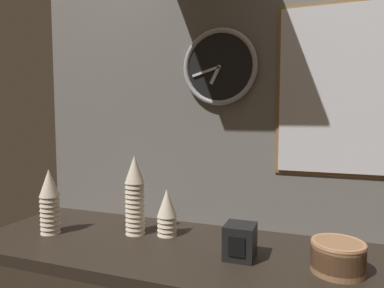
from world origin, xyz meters
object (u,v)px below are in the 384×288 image
cup_stack_far_left (50,201)px  menu_board (337,90)px  wall_clock (220,67)px  cup_stack_center_left (135,195)px  cup_stack_center (167,212)px  napkin_dispenser (240,241)px  bowl_stack_far_right (338,256)px

cup_stack_far_left → menu_board: (1.02, 0.30, 0.42)m
wall_clock → menu_board: size_ratio=0.49×
cup_stack_center_left → menu_board: (0.71, 0.20, 0.39)m
cup_stack_far_left → wall_clock: 0.84m
cup_stack_center → napkin_dispenser: cup_stack_center is taller
wall_clock → cup_stack_far_left: bearing=-153.7°
cup_stack_far_left → napkin_dispenser: (0.74, 0.02, -0.07)m
cup_stack_center → cup_stack_center_left: (-0.12, -0.03, 0.06)m
bowl_stack_far_right → wall_clock: 0.79m
cup_stack_far_left → wall_clock: size_ratio=0.83×
cup_stack_far_left → cup_stack_center_left: (0.31, 0.11, 0.03)m
wall_clock → napkin_dispenser: 0.67m
wall_clock → napkin_dispenser: size_ratio=2.75×
cup_stack_far_left → cup_stack_center_left: bearing=18.7°
bowl_stack_far_right → menu_board: size_ratio=0.25×
cup_stack_center → cup_stack_center_left: size_ratio=0.59×
napkin_dispenser → cup_stack_center: bearing=159.7°
bowl_stack_far_right → napkin_dispenser: 0.29m
napkin_dispenser → bowl_stack_far_right: bearing=-0.0°
cup_stack_center → menu_board: size_ratio=0.29×
cup_stack_far_left → menu_board: bearing=16.5°
cup_stack_far_left → wall_clock: bearing=26.3°
wall_clock → menu_board: 0.44m
cup_stack_center → cup_stack_far_left: 0.46m
wall_clock → bowl_stack_far_right: bearing=-32.1°
cup_stack_center_left → bowl_stack_far_right: cup_stack_center_left is taller
cup_stack_center_left → napkin_dispenser: 0.45m
cup_stack_far_left → cup_stack_center_left: 0.33m
cup_stack_center → menu_board: menu_board is taller
wall_clock → cup_stack_center: bearing=-134.8°
menu_board → napkin_dispenser: menu_board is taller
wall_clock → menu_board: menu_board is taller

